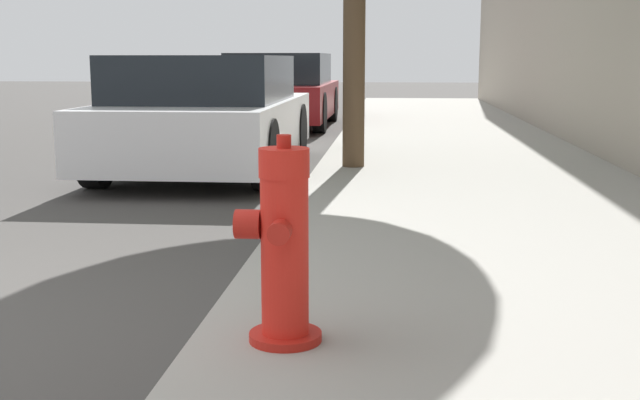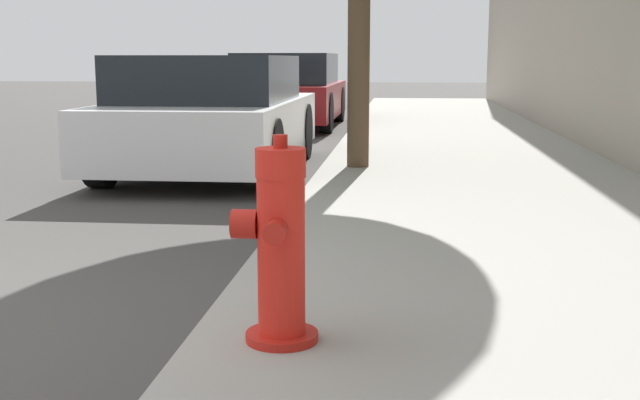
# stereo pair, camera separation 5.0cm
# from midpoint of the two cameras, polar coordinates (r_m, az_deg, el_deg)

# --- Properties ---
(sidewalk_slab) EXTENTS (3.16, 40.00, 0.14)m
(sidewalk_slab) POSITION_cam_midpoint_polar(r_m,az_deg,el_deg) (3.42, 18.44, -10.90)
(sidewalk_slab) COLOR #99968E
(sidewalk_slab) RESTS_ON ground_plane
(fire_hydrant) EXTENTS (0.34, 0.36, 0.83)m
(fire_hydrant) POSITION_cam_midpoint_polar(r_m,az_deg,el_deg) (3.17, -2.43, -3.42)
(fire_hydrant) COLOR red
(fire_hydrant) RESTS_ON sidewalk_slab
(parked_car_near) EXTENTS (1.89, 4.02, 1.29)m
(parked_car_near) POSITION_cam_midpoint_polar(r_m,az_deg,el_deg) (9.06, -7.51, 6.01)
(parked_car_near) COLOR silver
(parked_car_near) RESTS_ON ground_plane
(parked_car_mid) EXTENTS (1.87, 4.23, 1.35)m
(parked_car_mid) POSITION_cam_midpoint_polar(r_m,az_deg,el_deg) (15.04, -2.19, 7.75)
(parked_car_mid) COLOR maroon
(parked_car_mid) RESTS_ON ground_plane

